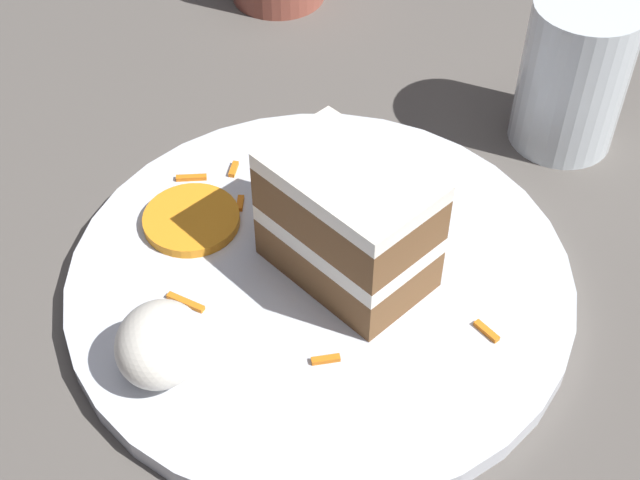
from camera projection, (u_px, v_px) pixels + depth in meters
The scene contains 8 objects.
ground_plane at pixel (341, 272), 0.60m from camera, with size 6.00×6.00×0.00m, color #4C4742.
dining_table at pixel (342, 257), 0.59m from camera, with size 0.91×1.03×0.03m, color #56514C.
plate at pixel (320, 279), 0.54m from camera, with size 0.31×0.31×0.01m, color silver.
cake_slice at pixel (348, 222), 0.51m from camera, with size 0.11×0.11×0.08m.
cream_dollop at pixel (160, 344), 0.48m from camera, with size 0.05×0.05×0.04m, color white.
orange_garnish at pixel (191, 220), 0.57m from camera, with size 0.06×0.06×0.01m, color orange.
carrot_shreds_scatter at pixel (271, 243), 0.55m from camera, with size 0.16×0.21×0.00m.
drinking_glass at pixel (572, 84), 0.61m from camera, with size 0.07×0.07×0.11m.
Camera 1 is at (-0.40, -0.03, 0.45)m, focal length 50.00 mm.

